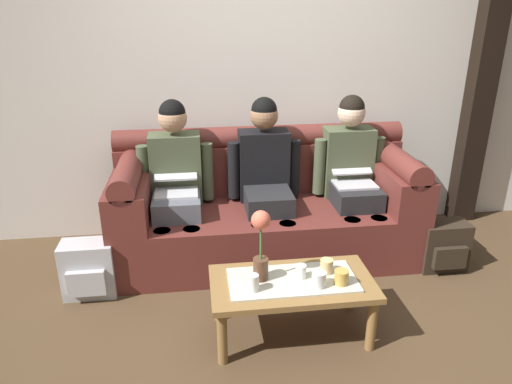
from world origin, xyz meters
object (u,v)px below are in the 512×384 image
object	(u,v)px
person_right	(351,170)
backpack_right	(443,246)
cup_far_center	(341,277)
cup_far_left	(301,272)
cup_far_right	(327,266)
coffee_table	(292,288)
flower_vase	(261,242)
cup_near_right	(319,279)
couch	(265,208)
cup_near_left	(253,283)
backpack_left	(89,270)
person_left	(176,178)
person_middle	(266,174)

from	to	relation	value
person_right	backpack_right	distance (m)	0.88
person_right	cup_far_center	size ratio (longest dim) A/B	14.53
cup_far_left	cup_far_right	distance (m)	0.17
coffee_table	flower_vase	world-z (taller)	flower_vase
cup_far_center	cup_far_left	world-z (taller)	cup_far_center
flower_vase	cup_near_right	bearing A→B (deg)	-21.08
couch	coffee_table	world-z (taller)	couch
cup_near_left	couch	bearing A→B (deg)	78.06
person_right	backpack_left	world-z (taller)	person_right
cup_near_right	cup_far_center	xyz separation A→B (m)	(0.13, 0.01, -0.00)
coffee_table	backpack_right	world-z (taller)	coffee_table
person_left	couch	bearing A→B (deg)	0.34
person_middle	cup_far_center	size ratio (longest dim) A/B	14.53
person_left	person_middle	distance (m)	0.67
cup_near_left	cup_far_left	world-z (taller)	cup_near_left
cup_far_right	backpack_right	xyz separation A→B (m)	(1.05, 0.55, -0.24)
coffee_table	cup_far_center	bearing A→B (deg)	-17.19
person_right	cup_far_right	world-z (taller)	person_right
cup_far_right	backpack_left	size ratio (longest dim) A/B	0.22
coffee_table	cup_near_right	distance (m)	0.19
person_left	cup_far_center	bearing A→B (deg)	-50.14
person_middle	person_right	distance (m)	0.67
cup_far_left	backpack_left	size ratio (longest dim) A/B	0.21
couch	cup_near_left	size ratio (longest dim) A/B	23.11
backpack_left	couch	bearing A→B (deg)	19.71
cup_near_left	coffee_table	bearing A→B (deg)	19.63
couch	cup_near_right	size ratio (longest dim) A/B	25.27
flower_vase	cup_far_left	size ratio (longest dim) A/B	5.26
person_right	cup_far_left	bearing A→B (deg)	-121.10
cup_near_right	backpack_left	distance (m)	1.57
person_left	flower_vase	xyz separation A→B (m)	(0.49, -1.01, -0.04)
person_right	cup_far_center	world-z (taller)	person_right
flower_vase	person_middle	bearing A→B (deg)	79.83
coffee_table	flower_vase	bearing A→B (deg)	170.96
coffee_table	cup_far_right	world-z (taller)	cup_far_right
person_right	cup_far_right	xyz separation A→B (m)	(-0.46, -0.99, -0.24)
coffee_table	backpack_left	distance (m)	1.40
person_middle	cup_far_left	size ratio (longest dim) A/B	15.00
person_left	cup_near_right	world-z (taller)	person_left
coffee_table	cup_far_right	bearing A→B (deg)	12.51
couch	cup_far_center	distance (m)	1.16
cup_near_right	cup_far_right	world-z (taller)	cup_near_right
cup_far_left	backpack_left	distance (m)	1.46
cup_far_center	cup_near_left	bearing A→B (deg)	-179.60
couch	backpack_left	world-z (taller)	couch
flower_vase	cup_far_left	bearing A→B (deg)	-4.83
backpack_right	flower_vase	bearing A→B (deg)	-158.42
cup_far_left	cup_far_right	xyz separation A→B (m)	(0.16, 0.04, 0.00)
person_right	backpack_right	bearing A→B (deg)	-36.22
person_left	cup_far_right	world-z (taller)	person_left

